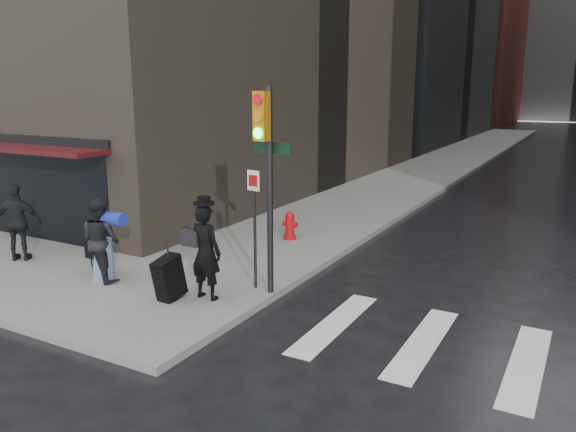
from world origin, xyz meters
name	(u,v)px	position (x,y,z in m)	size (l,w,h in m)	color
ground	(148,307)	(0.00, 0.00, 0.00)	(140.00, 140.00, 0.00)	black
sidewalk_left	(458,157)	(0.00, 27.00, 0.07)	(4.00, 50.00, 0.15)	slate
bldg_left_far	(420,12)	(-13.00, 62.00, 13.00)	(22.00, 20.00, 26.00)	maroon
man_overcoat	(198,256)	(0.84, 0.53, 1.01)	(1.08, 1.01, 2.05)	black
man_jeans	(101,240)	(-1.60, 0.41, 1.03)	(1.24, 0.78, 1.76)	black
man_greycoat	(18,222)	(-4.39, 0.49, 1.06)	(1.14, 0.95, 1.82)	black
traffic_light	(265,163)	(1.82, 1.41, 2.75)	(1.00, 0.53, 4.03)	black
fire_hydrant	(290,227)	(0.28, 5.21, 0.49)	(0.42, 0.34, 0.77)	#B50B0D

